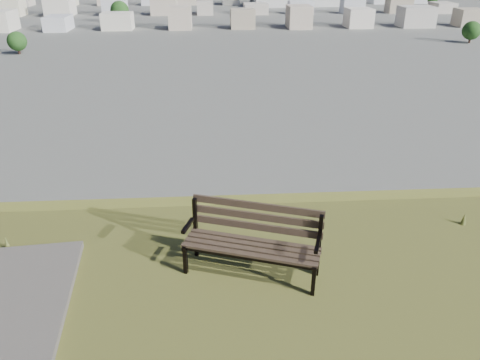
{
  "coord_description": "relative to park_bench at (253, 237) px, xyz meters",
  "views": [
    {
      "loc": [
        -1.18,
        -2.34,
        28.52
      ],
      "look_at": [
        -0.75,
        4.25,
        25.3
      ],
      "focal_mm": 35.0,
      "sensor_mm": 36.0,
      "label": 1
    }
  ],
  "objects": [
    {
      "name": "park_bench",
      "position": [
        0.0,
        0.0,
        0.0
      ],
      "size": [
        1.69,
        1.01,
        0.84
      ],
      "rotation": [
        0.0,
        0.0,
        -0.33
      ],
      "color": "#453527",
      "rests_on": "hilltop_mesa"
    }
  ]
}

